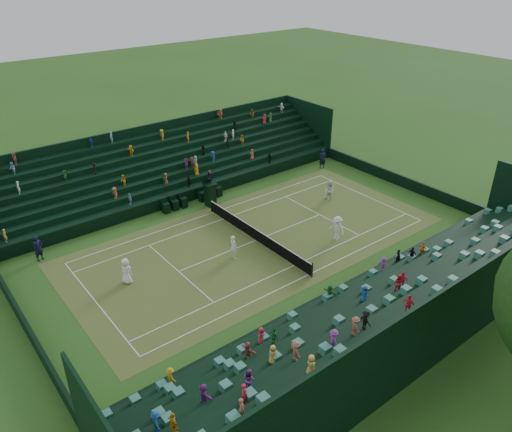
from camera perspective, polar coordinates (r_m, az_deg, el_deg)
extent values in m
plane|color=#2C561B|center=(35.92, 0.00, -2.81)|extent=(160.00, 160.00, 0.00)
cube|color=#316923|center=(35.92, 0.00, -2.81)|extent=(12.97, 26.77, 0.01)
cube|color=black|center=(46.14, 15.77, 4.09)|extent=(17.17, 0.20, 1.00)
cube|color=black|center=(30.34, -24.85, -11.29)|extent=(17.17, 0.20, 1.00)
cube|color=black|center=(30.54, 9.98, -8.42)|extent=(0.20, 31.77, 1.00)
cube|color=black|center=(41.91, -7.18, 2.49)|extent=(0.20, 31.77, 1.00)
cube|color=black|center=(30.28, 10.67, -8.84)|extent=(0.80, 32.00, 1.00)
cube|color=black|center=(29.75, 11.86, -9.19)|extent=(0.80, 32.00, 1.45)
cube|color=black|center=(29.24, 13.09, -9.55)|extent=(0.80, 32.00, 1.90)
cube|color=black|center=(28.74, 14.36, -9.92)|extent=(0.80, 32.00, 2.35)
cube|color=black|center=(28.25, 15.69, -10.29)|extent=(0.80, 32.00, 2.80)
cube|color=black|center=(27.78, 17.06, -10.67)|extent=(0.80, 32.00, 3.25)
cube|color=black|center=(27.33, 18.48, -11.06)|extent=(0.80, 32.00, 3.70)
cube|color=black|center=(26.90, 19.95, -11.46)|extent=(0.80, 32.00, 4.15)
cube|color=black|center=(26.49, 20.99, -11.31)|extent=(0.20, 32.00, 4.90)
cube|color=black|center=(42.30, -7.54, 2.72)|extent=(0.80, 32.00, 1.00)
cube|color=black|center=(42.84, -8.11, 3.35)|extent=(0.80, 32.00, 1.45)
cube|color=black|center=(43.38, -8.68, 3.96)|extent=(0.80, 32.00, 1.90)
cube|color=black|center=(43.94, -9.23, 4.56)|extent=(0.80, 32.00, 2.35)
cube|color=black|center=(44.50, -9.76, 5.14)|extent=(0.80, 32.00, 2.80)
cube|color=black|center=(45.08, -10.29, 5.71)|extent=(0.80, 32.00, 3.25)
cube|color=black|center=(45.66, -10.80, 6.26)|extent=(0.80, 32.00, 3.70)
cube|color=black|center=(46.25, -11.30, 6.80)|extent=(0.80, 32.00, 4.15)
cube|color=black|center=(46.54, -11.63, 7.40)|extent=(0.20, 32.00, 4.90)
cylinder|color=black|center=(39.82, -5.14, 1.22)|extent=(0.10, 0.10, 1.06)
cylinder|color=black|center=(32.00, 6.44, -6.17)|extent=(0.10, 0.10, 1.06)
cube|color=black|center=(35.69, 0.00, -2.18)|extent=(11.57, 0.02, 0.86)
cube|color=white|center=(35.46, 0.00, -1.53)|extent=(11.57, 0.04, 0.07)
cube|color=black|center=(40.59, -5.25, 2.40)|extent=(0.73, 0.73, 1.87)
cube|color=black|center=(40.17, -5.31, 3.66)|extent=(0.93, 0.93, 0.10)
cube|color=black|center=(40.31, -5.62, 4.30)|extent=(0.08, 0.93, 0.73)
imported|color=black|center=(39.96, -5.34, 4.36)|extent=(0.42, 0.51, 0.96)
cube|color=black|center=(40.14, -10.24, 0.91)|extent=(0.52, 0.52, 0.83)
cube|color=black|center=(40.12, -10.48, 1.70)|extent=(0.06, 0.52, 0.52)
cube|color=black|center=(40.47, -9.26, 1.23)|extent=(0.52, 0.52, 0.83)
cube|color=black|center=(40.45, -9.49, 2.01)|extent=(0.06, 0.52, 0.52)
cube|color=black|center=(40.81, -8.28, 1.55)|extent=(0.52, 0.52, 0.83)
cube|color=black|center=(40.79, -8.52, 2.32)|extent=(0.06, 0.52, 0.52)
cube|color=black|center=(41.62, -6.16, 2.24)|extent=(0.52, 0.52, 0.83)
cube|color=black|center=(41.60, -6.39, 3.00)|extent=(0.06, 0.52, 0.52)
cube|color=black|center=(42.00, -5.24, 2.53)|extent=(0.52, 0.52, 0.83)
cube|color=black|center=(41.98, -5.46, 3.29)|extent=(0.06, 0.52, 0.52)
cube|color=black|center=(42.39, -4.34, 2.82)|extent=(0.52, 0.52, 0.83)
cube|color=black|center=(42.37, -4.56, 3.57)|extent=(0.06, 0.52, 0.52)
imported|color=white|center=(32.15, -14.62, -6.10)|extent=(1.01, 0.86, 1.75)
imported|color=white|center=(33.54, -2.61, -3.56)|extent=(0.63, 0.42, 1.74)
imported|color=white|center=(41.73, 8.36, 2.86)|extent=(0.86, 0.67, 1.74)
imported|color=white|center=(36.06, 9.24, -1.38)|extent=(1.31, 0.91, 1.86)
imported|color=black|center=(48.11, 7.63, 6.50)|extent=(0.68, 0.81, 1.89)
imported|color=black|center=(36.30, -23.63, -3.39)|extent=(0.65, 0.79, 1.85)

